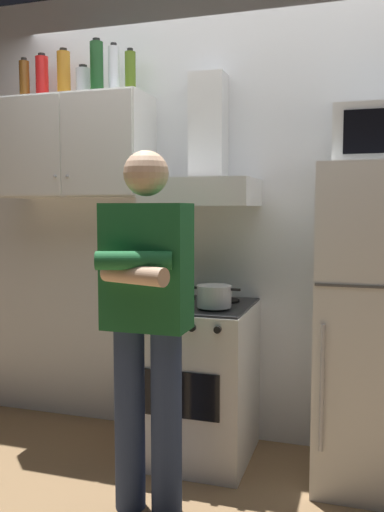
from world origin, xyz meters
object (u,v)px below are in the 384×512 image
object	(u,v)px
stove_oven	(197,380)
bottle_liquor_amber	(64,75)
person_standing	(147,318)
refrigerator	(379,326)
bottle_wine_green	(97,68)
upper_cabinet	(76,148)
range_hood	(204,171)
bottle_canister_steel	(83,82)
bottle_soda_red	(42,78)
bottle_olive_oil	(130,73)
bottle_beer_brown	(24,80)
bottle_vodka_clear	(114,70)
cooking_pot	(214,296)

from	to	relation	value
stove_oven	bottle_liquor_amber	distance (m)	1.97
person_standing	refrigerator	bearing A→B (deg)	31.23
bottle_wine_green	bottle_liquor_amber	distance (m)	0.25
stove_oven	upper_cabinet	bearing A→B (deg)	171.10
stove_oven	person_standing	world-z (taller)	person_standing
range_hood	person_standing	size ratio (longest dim) A/B	0.46
person_standing	bottle_canister_steel	xyz separation A→B (m)	(-0.71, 0.75, 1.24)
bottle_soda_red	bottle_olive_oil	size ratio (longest dim) A/B	1.06
refrigerator	bottle_soda_red	xyz separation A→B (m)	(-1.99, 0.15, 1.38)
range_hood	bottle_beer_brown	bearing A→B (deg)	-179.49
bottle_vodka_clear	bottle_olive_oil	xyz separation A→B (m)	(0.09, 0.04, -0.01)
bottle_liquor_amber	bottle_beer_brown	size ratio (longest dim) A/B	1.16
bottle_olive_oil	refrigerator	bearing A→B (deg)	-6.64
cooking_pot	bottle_liquor_amber	size ratio (longest dim) A/B	0.95
cooking_pot	person_standing	bearing A→B (deg)	-110.30
refrigerator	bottle_vodka_clear	distance (m)	2.04
bottle_soda_red	bottle_canister_steel	distance (m)	0.29
cooking_pot	bottle_olive_oil	xyz separation A→B (m)	(-0.59, 0.28, 1.24)
refrigerator	bottle_olive_oil	bearing A→B (deg)	173.36
bottle_vodka_clear	bottle_beer_brown	distance (m)	0.60
range_hood	stove_oven	bearing A→B (deg)	-90.00
bottle_vodka_clear	cooking_pot	bearing A→B (deg)	-19.80
bottle_liquor_amber	upper_cabinet	bearing A→B (deg)	-12.61
person_standing	bottle_soda_red	size ratio (longest dim) A/B	5.86
refrigerator	bottle_wine_green	world-z (taller)	bottle_wine_green
cooking_pot	bottle_canister_steel	world-z (taller)	bottle_canister_steel
refrigerator	cooking_pot	size ratio (longest dim) A/B	5.70
stove_oven	refrigerator	bearing A→B (deg)	0.04
bottle_wine_green	upper_cabinet	bearing A→B (deg)	168.09
upper_cabinet	bottle_vodka_clear	xyz separation A→B (m)	(0.26, -0.00, 0.44)
cooking_pot	range_hood	bearing A→B (deg)	117.88
stove_oven	bottle_soda_red	bearing A→B (deg)	171.74
refrigerator	bottle_liquor_amber	distance (m)	2.31
bottle_soda_red	bottle_wine_green	bearing A→B (deg)	-8.47
range_hood	bottle_canister_steel	size ratio (longest dim) A/B	4.01
upper_cabinet	person_standing	world-z (taller)	upper_cabinet
range_hood	bottle_canister_steel	distance (m)	0.93
bottle_soda_red	bottle_wine_green	world-z (taller)	bottle_wine_green
range_hood	bottle_soda_red	bearing A→B (deg)	178.64
upper_cabinet	bottle_olive_oil	xyz separation A→B (m)	(0.34, 0.04, 0.42)
cooking_pot	bottle_liquor_amber	world-z (taller)	bottle_liquor_amber
person_standing	cooking_pot	xyz separation A→B (m)	(0.18, 0.49, 0.03)
bottle_beer_brown	cooking_pot	bearing A→B (deg)	-10.47
bottle_soda_red	bottle_wine_green	distance (m)	0.41
cooking_pot	bottle_soda_red	xyz separation A→B (m)	(-1.17, 0.27, 1.25)
cooking_pot	refrigerator	bearing A→B (deg)	8.32
upper_cabinet	bottle_soda_red	bearing A→B (deg)	173.88
person_standing	bottle_beer_brown	distance (m)	1.82
upper_cabinet	bottle_beer_brown	distance (m)	0.54
bottle_soda_red	bottle_wine_green	xyz separation A→B (m)	(0.40, -0.06, 0.02)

